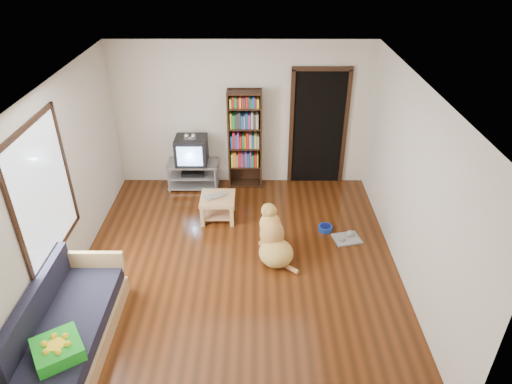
{
  "coord_description": "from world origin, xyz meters",
  "views": [
    {
      "loc": [
        0.26,
        -5.07,
        4.21
      ],
      "look_at": [
        0.25,
        0.53,
        0.9
      ],
      "focal_mm": 32.0,
      "sensor_mm": 36.0,
      "label": 1
    }
  ],
  "objects_px": {
    "green_cushion": "(58,349)",
    "dog_bowl": "(325,228)",
    "tv_stand": "(193,174)",
    "crt_tv": "(192,150)",
    "grey_rag": "(347,239)",
    "dog": "(273,240)",
    "laptop": "(217,197)",
    "sofa": "(69,325)",
    "bookshelf": "(245,135)",
    "coffee_table": "(218,203)"
  },
  "relations": [
    {
      "from": "green_cushion",
      "to": "bookshelf",
      "type": "relative_size",
      "value": 0.25
    },
    {
      "from": "laptop",
      "to": "dog",
      "type": "xyz_separation_m",
      "value": [
        0.87,
        -0.97,
        -0.13
      ]
    },
    {
      "from": "tv_stand",
      "to": "sofa",
      "type": "distance_m",
      "value": 3.76
    },
    {
      "from": "crt_tv",
      "to": "sofa",
      "type": "distance_m",
      "value": 3.81
    },
    {
      "from": "green_cushion",
      "to": "crt_tv",
      "type": "height_order",
      "value": "crt_tv"
    },
    {
      "from": "grey_rag",
      "to": "crt_tv",
      "type": "relative_size",
      "value": 0.69
    },
    {
      "from": "grey_rag",
      "to": "sofa",
      "type": "distance_m",
      "value": 4.05
    },
    {
      "from": "tv_stand",
      "to": "crt_tv",
      "type": "xyz_separation_m",
      "value": [
        0.0,
        0.02,
        0.47
      ]
    },
    {
      "from": "green_cushion",
      "to": "coffee_table",
      "type": "distance_m",
      "value": 3.43
    },
    {
      "from": "sofa",
      "to": "tv_stand",
      "type": "bearing_deg",
      "value": 74.98
    },
    {
      "from": "sofa",
      "to": "dog",
      "type": "height_order",
      "value": "sofa"
    },
    {
      "from": "green_cushion",
      "to": "dog_bowl",
      "type": "relative_size",
      "value": 2.06
    },
    {
      "from": "laptop",
      "to": "coffee_table",
      "type": "height_order",
      "value": "laptop"
    },
    {
      "from": "green_cushion",
      "to": "dog",
      "type": "relative_size",
      "value": 0.52
    },
    {
      "from": "dog_bowl",
      "to": "tv_stand",
      "type": "distance_m",
      "value": 2.65
    },
    {
      "from": "grey_rag",
      "to": "coffee_table",
      "type": "bearing_deg",
      "value": 163.42
    },
    {
      "from": "crt_tv",
      "to": "bookshelf",
      "type": "relative_size",
      "value": 0.32
    },
    {
      "from": "dog",
      "to": "coffee_table",
      "type": "bearing_deg",
      "value": 131.23
    },
    {
      "from": "laptop",
      "to": "sofa",
      "type": "distance_m",
      "value": 2.97
    },
    {
      "from": "tv_stand",
      "to": "bookshelf",
      "type": "bearing_deg",
      "value": 5.63
    },
    {
      "from": "grey_rag",
      "to": "bookshelf",
      "type": "height_order",
      "value": "bookshelf"
    },
    {
      "from": "crt_tv",
      "to": "coffee_table",
      "type": "relative_size",
      "value": 1.05
    },
    {
      "from": "bookshelf",
      "to": "dog",
      "type": "bearing_deg",
      "value": -78.09
    },
    {
      "from": "dog_bowl",
      "to": "sofa",
      "type": "relative_size",
      "value": 0.12
    },
    {
      "from": "laptop",
      "to": "sofa",
      "type": "xyz_separation_m",
      "value": [
        -1.5,
        -2.56,
        -0.15
      ]
    },
    {
      "from": "laptop",
      "to": "dog_bowl",
      "type": "distance_m",
      "value": 1.79
    },
    {
      "from": "sofa",
      "to": "coffee_table",
      "type": "xyz_separation_m",
      "value": [
        1.5,
        2.59,
        0.02
      ]
    },
    {
      "from": "dog_bowl",
      "to": "grey_rag",
      "type": "xyz_separation_m",
      "value": [
        0.3,
        -0.25,
        -0.03
      ]
    },
    {
      "from": "laptop",
      "to": "crt_tv",
      "type": "xyz_separation_m",
      "value": [
        -0.53,
        1.09,
        0.33
      ]
    },
    {
      "from": "tv_stand",
      "to": "bookshelf",
      "type": "xyz_separation_m",
      "value": [
        0.95,
        0.09,
        0.73
      ]
    },
    {
      "from": "grey_rag",
      "to": "crt_tv",
      "type": "bearing_deg",
      "value": 146.89
    },
    {
      "from": "tv_stand",
      "to": "dog",
      "type": "relative_size",
      "value": 1.02
    },
    {
      "from": "dog_bowl",
      "to": "crt_tv",
      "type": "distance_m",
      "value": 2.75
    },
    {
      "from": "green_cushion",
      "to": "dog_bowl",
      "type": "xyz_separation_m",
      "value": [
        3.1,
        2.78,
        -0.46
      ]
    },
    {
      "from": "green_cushion",
      "to": "dog_bowl",
      "type": "height_order",
      "value": "green_cushion"
    },
    {
      "from": "laptop",
      "to": "sofa",
      "type": "height_order",
      "value": "sofa"
    },
    {
      "from": "crt_tv",
      "to": "coffee_table",
      "type": "distance_m",
      "value": 1.27
    },
    {
      "from": "grey_rag",
      "to": "tv_stand",
      "type": "height_order",
      "value": "tv_stand"
    },
    {
      "from": "crt_tv",
      "to": "bookshelf",
      "type": "bearing_deg",
      "value": 4.32
    },
    {
      "from": "green_cushion",
      "to": "sofa",
      "type": "distance_m",
      "value": 0.6
    },
    {
      "from": "laptop",
      "to": "tv_stand",
      "type": "xyz_separation_m",
      "value": [
        -0.53,
        1.07,
        -0.14
      ]
    },
    {
      "from": "laptop",
      "to": "sofa",
      "type": "relative_size",
      "value": 0.19
    },
    {
      "from": "dog_bowl",
      "to": "bookshelf",
      "type": "xyz_separation_m",
      "value": [
        -1.3,
        1.48,
        0.96
      ]
    },
    {
      "from": "tv_stand",
      "to": "coffee_table",
      "type": "distance_m",
      "value": 1.16
    },
    {
      "from": "tv_stand",
      "to": "dog_bowl",
      "type": "bearing_deg",
      "value": -31.72
    },
    {
      "from": "grey_rag",
      "to": "tv_stand",
      "type": "bearing_deg",
      "value": 147.24
    },
    {
      "from": "sofa",
      "to": "dog_bowl",
      "type": "bearing_deg",
      "value": 34.83
    },
    {
      "from": "green_cushion",
      "to": "coffee_table",
      "type": "xyz_separation_m",
      "value": [
        1.38,
        3.14,
        -0.22
      ]
    },
    {
      "from": "laptop",
      "to": "crt_tv",
      "type": "relative_size",
      "value": 0.6
    },
    {
      "from": "crt_tv",
      "to": "dog",
      "type": "bearing_deg",
      "value": -55.77
    }
  ]
}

